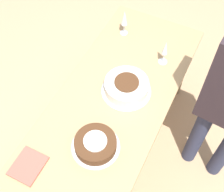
{
  "coord_description": "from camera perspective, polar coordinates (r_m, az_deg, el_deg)",
  "views": [
    {
      "loc": [
        -1.03,
        -0.51,
        2.44
      ],
      "look_at": [
        0.0,
        0.0,
        0.79
      ],
      "focal_mm": 50.0,
      "sensor_mm": 36.0,
      "label": 1
    }
  ],
  "objects": [
    {
      "name": "wine_glass_near",
      "position": [
        2.19,
        9.68,
        8.37
      ],
      "size": [
        0.06,
        0.06,
        0.2
      ],
      "color": "silver",
      "rests_on": "dining_table"
    },
    {
      "name": "ground_plane",
      "position": [
        2.69,
        -0.0,
        -9.64
      ],
      "size": [
        12.0,
        12.0,
        0.0
      ],
      "primitive_type": "plane",
      "color": "tan"
    },
    {
      "name": "dining_table",
      "position": [
        2.14,
        -0.0,
        -2.5
      ],
      "size": [
        1.77,
        0.72,
        0.74
      ],
      "color": "tan",
      "rests_on": "ground_plane"
    },
    {
      "name": "napkin_stack",
      "position": [
        1.89,
        -15.11,
        -12.22
      ],
      "size": [
        0.19,
        0.17,
        0.02
      ],
      "color": "#B75B4C",
      "rests_on": "dining_table"
    },
    {
      "name": "cake_front_chocolate",
      "position": [
        1.85,
        -3.03,
        -8.78
      ],
      "size": [
        0.29,
        0.29,
        0.08
      ],
      "color": "white",
      "rests_on": "dining_table"
    },
    {
      "name": "cake_center_white",
      "position": [
        2.06,
        2.66,
        1.71
      ],
      "size": [
        0.33,
        0.33,
        0.1
      ],
      "color": "white",
      "rests_on": "dining_table"
    },
    {
      "name": "wine_glass_far",
      "position": [
        2.36,
        2.29,
        13.9
      ],
      "size": [
        0.06,
        0.06,
        0.21
      ],
      "color": "silver",
      "rests_on": "dining_table"
    }
  ]
}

